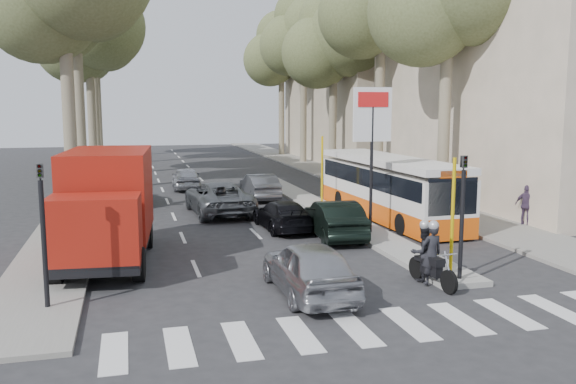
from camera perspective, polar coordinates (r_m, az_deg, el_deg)
name	(u,v)px	position (r m, az deg, el deg)	size (l,w,h in m)	color
ground	(332,278)	(17.85, 4.11, -7.99)	(120.00, 120.00, 0.00)	#28282B
sidewalk_right	(333,173)	(43.86, 4.20, 1.74)	(3.20, 70.00, 0.12)	gray
median_left	(93,176)	(44.55, -17.79, 1.47)	(2.40, 64.00, 0.12)	gray
traffic_island	(322,208)	(29.03, 3.17, -1.52)	(1.50, 26.00, 0.16)	gray
building_near	(541,26)	(35.45, 22.57, 14.11)	(11.00, 18.00, 18.00)	beige
building_far	(375,69)	(54.54, 8.16, 11.29)	(11.00, 20.00, 16.00)	#B7A88E
billboard	(372,139)	(23.01, 7.86, 4.97)	(1.50, 12.10, 5.60)	yellow
traffic_light_island	(463,196)	(17.34, 16.04, -0.36)	(0.16, 0.41, 3.60)	black
traffic_light_left	(42,210)	(15.55, -22.03, -1.60)	(0.16, 0.41, 3.60)	black
tree_l_c	(90,29)	(44.67, -18.05, 14.31)	(7.40, 7.20, 13.71)	#6B604C
tree_l_d	(93,19)	(52.81, -17.76, 15.20)	(7.40, 7.20, 15.66)	#6B604C
tree_l_e	(97,42)	(60.65, -17.43, 13.27)	(7.40, 7.20, 14.49)	#6B604C
tree_r_c	(335,38)	(45.02, 4.39, 14.19)	(7.40, 7.20, 13.32)	#6B604C
tree_r_d	(305,31)	(52.78, 1.57, 14.83)	(7.40, 7.20, 14.88)	#6B604C
tree_r_e	(282,48)	(60.42, -0.53, 13.33)	(7.40, 7.20, 14.10)	#6B604C
silver_hatchback	(309,268)	(16.08, 1.97, -7.09)	(1.72, 4.29, 1.46)	#A0A1A8
dark_hatchback	(334,219)	(22.86, 4.35, -2.56)	(1.51, 4.34, 1.43)	black
queue_car_a	(219,198)	(27.98, -6.50, -0.54)	(2.48, 5.37, 1.49)	#55595E
queue_car_b	(282,215)	(24.34, -0.55, -2.18)	(1.65, 4.05, 1.18)	black
queue_car_c	(186,178)	(36.44, -9.50, 1.29)	(1.57, 3.89, 1.33)	#A8AAB0
queue_car_d	(260,186)	(32.21, -2.68, 0.52)	(1.43, 4.09, 1.35)	#52545A
queue_car_e	(124,188)	(32.14, -15.06, 0.37)	(2.11, 5.20, 1.51)	black
red_truck	(107,204)	(19.99, -16.58, -1.10)	(3.04, 6.78, 3.51)	black
city_bus	(389,186)	(26.99, 9.39, 0.56)	(2.62, 10.41, 2.72)	#E7540C
motorcycle	(428,255)	(17.42, 12.95, -5.73)	(0.86, 2.17, 1.85)	black
pedestrian_near	(527,205)	(26.53, 21.43, -1.13)	(0.95, 0.46, 1.62)	#4A3854
pedestrian_far	(452,194)	(28.36, 15.11, -0.18)	(1.11, 0.49, 1.72)	brown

